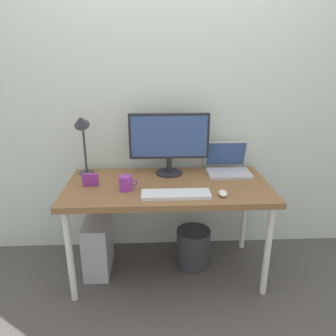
# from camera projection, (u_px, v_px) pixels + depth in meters

# --- Properties ---
(ground_plane) EXTENTS (6.00, 6.00, 0.00)m
(ground_plane) POSITION_uv_depth(u_px,v_px,m) (168.00, 270.00, 2.45)
(ground_plane) COLOR #4C4742
(back_wall) EXTENTS (4.40, 0.04, 2.60)m
(back_wall) POSITION_uv_depth(u_px,v_px,m) (166.00, 92.00, 2.39)
(back_wall) COLOR silver
(back_wall) RESTS_ON ground_plane
(desk) EXTENTS (1.41, 0.68, 0.71)m
(desk) POSITION_uv_depth(u_px,v_px,m) (168.00, 192.00, 2.23)
(desk) COLOR brown
(desk) RESTS_ON ground_plane
(monitor) EXTENTS (0.59, 0.20, 0.46)m
(monitor) POSITION_uv_depth(u_px,v_px,m) (169.00, 140.00, 2.32)
(monitor) COLOR #232328
(monitor) RESTS_ON desk
(laptop) EXTENTS (0.32, 0.27, 0.23)m
(laptop) POSITION_uv_depth(u_px,v_px,m) (228.00, 165.00, 2.42)
(laptop) COLOR #B2B2B7
(laptop) RESTS_ON desk
(desk_lamp) EXTENTS (0.11, 0.16, 0.47)m
(desk_lamp) POSITION_uv_depth(u_px,v_px,m) (82.00, 131.00, 2.27)
(desk_lamp) COLOR #333338
(desk_lamp) RESTS_ON desk
(keyboard) EXTENTS (0.44, 0.14, 0.02)m
(keyboard) POSITION_uv_depth(u_px,v_px,m) (176.00, 194.00, 2.02)
(keyboard) COLOR silver
(keyboard) RESTS_ON desk
(mouse) EXTENTS (0.06, 0.09, 0.03)m
(mouse) POSITION_uv_depth(u_px,v_px,m) (223.00, 193.00, 2.02)
(mouse) COLOR silver
(mouse) RESTS_ON desk
(coffee_mug) EXTENTS (0.12, 0.09, 0.10)m
(coffee_mug) POSITION_uv_depth(u_px,v_px,m) (126.00, 183.00, 2.10)
(coffee_mug) COLOR purple
(coffee_mug) RESTS_ON desk
(photo_frame) EXTENTS (0.11, 0.03, 0.09)m
(photo_frame) POSITION_uv_depth(u_px,v_px,m) (90.00, 180.00, 2.16)
(photo_frame) COLOR purple
(photo_frame) RESTS_ON desk
(computer_tower) EXTENTS (0.18, 0.36, 0.42)m
(computer_tower) POSITION_uv_depth(u_px,v_px,m) (98.00, 245.00, 2.39)
(computer_tower) COLOR #B2B2B7
(computer_tower) RESTS_ON ground_plane
(wastebasket) EXTENTS (0.26, 0.26, 0.30)m
(wastebasket) POSITION_uv_depth(u_px,v_px,m) (193.00, 247.00, 2.47)
(wastebasket) COLOR #333338
(wastebasket) RESTS_ON ground_plane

